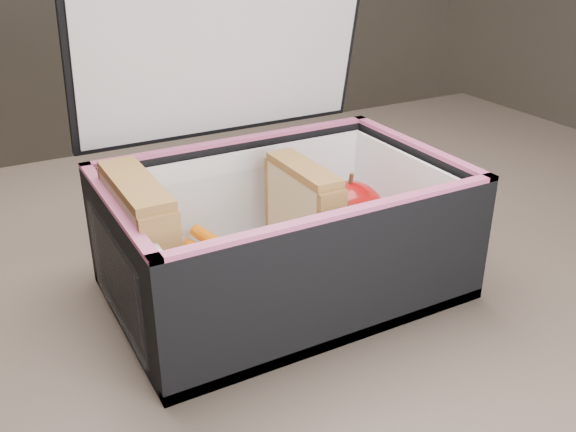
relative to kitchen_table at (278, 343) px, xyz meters
name	(u,v)px	position (x,y,z in m)	size (l,w,h in m)	color
kitchen_table	(278,343)	(0.00, 0.00, 0.00)	(1.20, 0.80, 0.75)	brown
lunch_bag	(281,223)	(-0.02, -0.04, 0.15)	(0.29, 0.23, 0.29)	black
plastic_tub	(228,251)	(-0.07, -0.04, 0.14)	(0.19, 0.13, 0.08)	white
sandwich_left	(142,249)	(-0.14, -0.04, 0.16)	(0.03, 0.10, 0.11)	beige
sandwich_right	(303,219)	(0.00, -0.04, 0.16)	(0.02, 0.09, 0.10)	beige
carrot_sticks	(224,273)	(-0.07, -0.04, 0.12)	(0.04, 0.16, 0.03)	#FF6100
paper_napkin	(351,247)	(0.06, -0.03, 0.11)	(0.07, 0.07, 0.01)	white
red_apple	(349,214)	(0.06, -0.03, 0.14)	(0.07, 0.07, 0.07)	#9A0706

